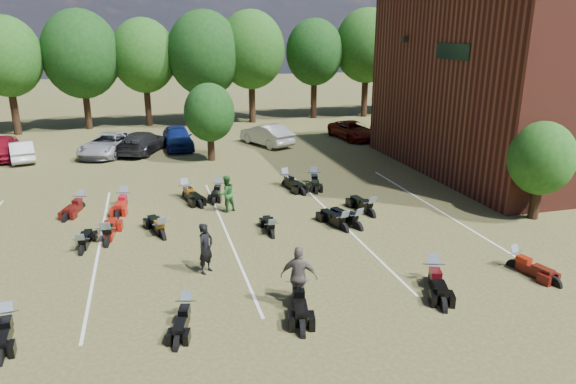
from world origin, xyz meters
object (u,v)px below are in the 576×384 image
object	(u,v)px
motorcycle_7	(108,244)
car_0	(1,148)
person_grey	(299,276)
motorcycle_14	(81,208)
car_4	(178,137)
motorcycle_3	(187,318)
person_green	(226,194)
person_black	(206,248)

from	to	relation	value
motorcycle_7	car_0	bearing A→B (deg)	-59.84
person_grey	motorcycle_14	bearing A→B (deg)	-31.07
car_4	person_grey	world-z (taller)	person_grey
motorcycle_14	car_4	bearing A→B (deg)	83.78
car_0	motorcycle_14	xyz separation A→B (m)	(5.96, -11.69, -0.75)
motorcycle_3	motorcycle_7	world-z (taller)	motorcycle_7
motorcycle_3	person_green	bearing A→B (deg)	88.79
motorcycle_3	car_0	bearing A→B (deg)	128.57
car_4	motorcycle_3	bearing A→B (deg)	-96.17
motorcycle_7	motorcycle_14	bearing A→B (deg)	-67.33
car_0	person_grey	xyz separation A→B (m)	(13.33, -22.94, 0.21)
person_green	motorcycle_3	size ratio (longest dim) A/B	0.86
car_4	car_0	bearing A→B (deg)	178.23
person_grey	motorcycle_7	world-z (taller)	person_grey
car_4	person_grey	bearing A→B (deg)	-87.83
car_0	person_black	world-z (taller)	person_black
motorcycle_3	motorcycle_7	size ratio (longest dim) A/B	0.82
car_0	motorcycle_7	xyz separation A→B (m)	(7.39, -16.50, -0.75)
person_grey	person_green	bearing A→B (deg)	-59.22
motorcycle_3	motorcycle_7	distance (m)	6.77
car_0	person_grey	distance (m)	26.53
motorcycle_3	car_4	bearing A→B (deg)	101.71
person_black	person_green	world-z (taller)	person_black
car_4	motorcycle_7	bearing A→B (deg)	-105.93
person_black	motorcycle_14	world-z (taller)	person_black
person_green	motorcycle_14	xyz separation A→B (m)	(-6.57, 2.21, -0.86)
motorcycle_14	person_green	bearing A→B (deg)	-0.86
person_green	motorcycle_7	xyz separation A→B (m)	(-5.13, -2.60, -0.86)
person_green	person_grey	bearing A→B (deg)	72.86
car_4	person_black	world-z (taller)	person_black
person_green	motorcycle_7	distance (m)	5.81
person_black	motorcycle_7	xyz separation A→B (m)	(-3.48, 3.45, -0.90)
person_black	person_green	xyz separation A→B (m)	(1.65, 6.05, -0.04)
person_black	motorcycle_14	bearing A→B (deg)	77.58
car_4	motorcycle_14	xyz separation A→B (m)	(-5.30, -11.92, -0.80)
motorcycle_14	motorcycle_7	bearing A→B (deg)	-55.60
car_0	person_black	bearing A→B (deg)	-64.84
person_black	person_green	size ratio (longest dim) A/B	1.04
motorcycle_3	motorcycle_14	distance (m)	11.78
person_grey	motorcycle_3	xyz separation A→B (m)	(-3.37, 0.17, -0.97)
person_green	person_grey	size ratio (longest dim) A/B	0.89
person_black	motorcycle_3	size ratio (longest dim) A/B	0.89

